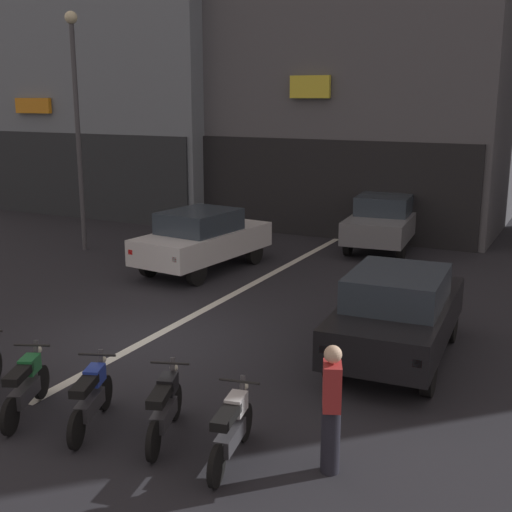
{
  "coord_description": "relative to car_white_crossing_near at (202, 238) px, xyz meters",
  "views": [
    {
      "loc": [
        7.35,
        -9.78,
        4.57
      ],
      "look_at": [
        1.36,
        2.0,
        1.4
      ],
      "focal_mm": 46.98,
      "sensor_mm": 36.0,
      "label": 1
    }
  ],
  "objects": [
    {
      "name": "lane_centre_line",
      "position": [
        1.82,
        0.9,
        -0.88
      ],
      "size": [
        0.2,
        18.0,
        0.01
      ],
      "primitive_type": "cube",
      "color": "silver",
      "rests_on": "ground"
    },
    {
      "name": "car_black_parked_kerbside",
      "position": [
        6.32,
        -3.81,
        0.0
      ],
      "size": [
        2.01,
        4.2,
        1.64
      ],
      "color": "black",
      "rests_on": "ground"
    },
    {
      "name": "person_by_motorcycles",
      "position": [
        6.59,
        -7.77,
        -0.03
      ],
      "size": [
        0.34,
        0.42,
        1.67
      ],
      "color": "#23232D",
      "rests_on": "ground"
    },
    {
      "name": "ground_plane",
      "position": [
        1.82,
        -5.1,
        -0.89
      ],
      "size": [
        120.0,
        120.0,
        0.0
      ],
      "primitive_type": "plane",
      "color": "#232328"
    },
    {
      "name": "building_corner_left",
      "position": [
        -8.42,
        9.15,
        5.95
      ],
      "size": [
        10.33,
        9.04,
        13.7
      ],
      "color": "gray",
      "rests_on": "ground"
    },
    {
      "name": "motorcycle_blue_row_centre",
      "position": [
        3.17,
        -8.2,
        -0.43
      ],
      "size": [
        0.71,
        1.59,
        0.98
      ],
      "color": "black",
      "rests_on": "ground"
    },
    {
      "name": "motorcycle_black_row_right_mid",
      "position": [
        4.27,
        -7.99,
        -0.43
      ],
      "size": [
        0.69,
        1.6,
        0.98
      ],
      "color": "black",
      "rests_on": "ground"
    },
    {
      "name": "building_mid_block",
      "position": [
        1.41,
        9.15,
        5.95
      ],
      "size": [
        10.07,
        7.46,
        13.71
      ],
      "color": "#56565B",
      "rests_on": "ground"
    },
    {
      "name": "street_lamp",
      "position": [
        -4.5,
        0.48,
        3.3
      ],
      "size": [
        0.36,
        0.36,
        6.9
      ],
      "color": "#47474C",
      "rests_on": "ground"
    },
    {
      "name": "car_grey_down_street",
      "position": [
        3.54,
        4.82,
        0.0
      ],
      "size": [
        2.14,
        4.25,
        1.64
      ],
      "color": "black",
      "rests_on": "ground"
    },
    {
      "name": "motorcycle_green_row_left_mid",
      "position": [
        2.07,
        -8.34,
        -0.43
      ],
      "size": [
        0.76,
        1.56,
        0.98
      ],
      "color": "black",
      "rests_on": "ground"
    },
    {
      "name": "motorcycle_white_row_rightmost",
      "position": [
        5.38,
        -8.1,
        -0.43
      ],
      "size": [
        0.55,
        1.65,
        0.98
      ],
      "color": "black",
      "rests_on": "ground"
    },
    {
      "name": "car_white_crossing_near",
      "position": [
        0.0,
        0.0,
        0.0
      ],
      "size": [
        2.19,
        4.26,
        1.64
      ],
      "color": "black",
      "rests_on": "ground"
    }
  ]
}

